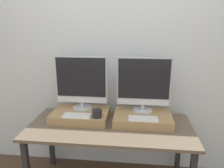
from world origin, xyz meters
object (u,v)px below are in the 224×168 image
Objects in this scene: keyboard_left at (77,116)px; monitor_right at (144,84)px; keyboard_right at (143,119)px; monitor_left at (81,82)px; mug at (97,114)px.

keyboard_left is 0.50× the size of monitor_right.
keyboard_left is 0.65m from keyboard_right.
monitor_left is 0.36m from keyboard_left.
keyboard_left is 1.00× the size of keyboard_right.
monitor_left is 0.74m from keyboard_right.
monitor_right is (0.45, 0.21, 0.26)m from mug.
monitor_left reaches higher than keyboard_left.
monitor_left and monitor_right have the same top height.
monitor_right is at bearing 90.00° from keyboard_right.
monitor_left is 0.65m from monitor_right.
monitor_left is at bearing 180.00° from monitor_right.
monitor_left is 2.02× the size of keyboard_right.
monitor_right is (0.65, 0.00, 0.00)m from monitor_left.
monitor_right reaches higher than mug.
keyboard_left is 0.20m from mug.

